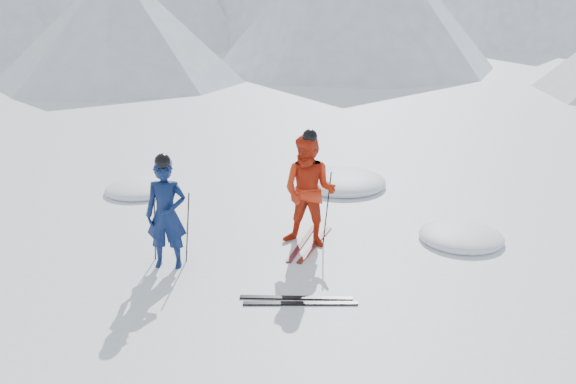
# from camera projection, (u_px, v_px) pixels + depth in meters

# --- Properties ---
(ground) EXTENTS (160.00, 160.00, 0.00)m
(ground) POSITION_uv_depth(u_px,v_px,m) (364.00, 271.00, 10.03)
(ground) COLOR white
(ground) RESTS_ON ground
(skier_blue) EXTENTS (0.74, 0.56, 1.84)m
(skier_blue) POSITION_uv_depth(u_px,v_px,m) (166.00, 215.00, 9.93)
(skier_blue) COLOR #0B1A45
(skier_blue) RESTS_ON ground
(skier_red) EXTENTS (1.06, 0.86, 2.03)m
(skier_red) POSITION_uv_depth(u_px,v_px,m) (309.00, 192.00, 10.74)
(skier_red) COLOR red
(skier_red) RESTS_ON ground
(pole_blue_left) EXTENTS (0.12, 0.09, 1.23)m
(pole_blue_left) POSITION_uv_depth(u_px,v_px,m) (155.00, 227.00, 10.24)
(pole_blue_left) COLOR black
(pole_blue_left) RESTS_ON ground
(pole_blue_right) EXTENTS (0.12, 0.07, 1.23)m
(pole_blue_right) POSITION_uv_depth(u_px,v_px,m) (188.00, 228.00, 10.20)
(pole_blue_right) COLOR black
(pole_blue_right) RESTS_ON ground
(pole_red_left) EXTENTS (0.13, 0.10, 1.35)m
(pole_red_left) POSITION_uv_depth(u_px,v_px,m) (296.00, 204.00, 11.14)
(pole_red_left) COLOR black
(pole_red_left) RESTS_ON ground
(pole_red_right) EXTENTS (0.13, 0.09, 1.35)m
(pole_red_right) POSITION_uv_depth(u_px,v_px,m) (327.00, 208.00, 10.91)
(pole_red_right) COLOR black
(pole_red_right) RESTS_ON ground
(ski_worn_left) EXTENTS (0.19, 1.70, 0.03)m
(ski_worn_left) POSITION_uv_depth(u_px,v_px,m) (302.00, 243.00, 11.09)
(ski_worn_left) COLOR black
(ski_worn_left) RESTS_ON ground
(ski_worn_right) EXTENTS (0.31, 1.70, 0.03)m
(ski_worn_right) POSITION_uv_depth(u_px,v_px,m) (315.00, 244.00, 11.03)
(ski_worn_right) COLOR black
(ski_worn_right) RESTS_ON ground
(ski_loose_a) EXTENTS (1.68, 0.44, 0.03)m
(ski_loose_a) POSITION_uv_depth(u_px,v_px,m) (296.00, 298.00, 9.15)
(ski_loose_a) COLOR black
(ski_loose_a) RESTS_ON ground
(ski_loose_b) EXTENTS (1.67, 0.50, 0.03)m
(ski_loose_b) POSITION_uv_depth(u_px,v_px,m) (300.00, 303.00, 8.99)
(ski_loose_b) COLOR black
(ski_loose_b) RESTS_ON ground
(snow_lumps) EXTENTS (8.60, 4.46, 0.46)m
(snow_lumps) POSITION_uv_depth(u_px,v_px,m) (315.00, 197.00, 13.51)
(snow_lumps) COLOR white
(snow_lumps) RESTS_ON ground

